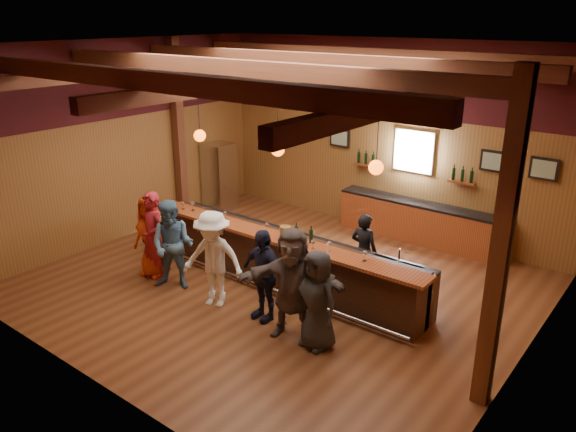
{
  "coord_description": "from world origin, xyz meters",
  "views": [
    {
      "loc": [
        6.18,
        -7.67,
        5.01
      ],
      "look_at": [
        0.0,
        0.3,
        1.35
      ],
      "focal_mm": 35.0,
      "sensor_mm": 36.0,
      "label": 1
    }
  ],
  "objects_px": {
    "customer_brown": "(292,283)",
    "customer_denim": "(173,245)",
    "customer_redvest": "(153,237)",
    "back_bar_cabinet": "(420,223)",
    "stainless_fridge": "(219,177)",
    "customer_orange": "(152,236)",
    "bottle_a": "(296,233)",
    "ice_bucket": "(285,232)",
    "customer_navy": "(263,275)",
    "bar_counter": "(284,258)",
    "customer_dark": "(317,300)",
    "bartender": "(364,251)",
    "customer_white": "(213,259)"
  },
  "relations": [
    {
      "from": "customer_brown",
      "to": "customer_denim",
      "type": "bearing_deg",
      "value": 155.34
    },
    {
      "from": "customer_redvest",
      "to": "back_bar_cabinet",
      "type": "bearing_deg",
      "value": 64.09
    },
    {
      "from": "stainless_fridge",
      "to": "customer_redvest",
      "type": "height_order",
      "value": "customer_redvest"
    },
    {
      "from": "customer_orange",
      "to": "customer_redvest",
      "type": "relative_size",
      "value": 0.93
    },
    {
      "from": "customer_brown",
      "to": "customer_orange",
      "type": "bearing_deg",
      "value": 153.32
    },
    {
      "from": "customer_orange",
      "to": "customer_brown",
      "type": "height_order",
      "value": "customer_brown"
    },
    {
      "from": "back_bar_cabinet",
      "to": "bottle_a",
      "type": "relative_size",
      "value": 12.97
    },
    {
      "from": "customer_brown",
      "to": "back_bar_cabinet",
      "type": "bearing_deg",
      "value": 65.63
    },
    {
      "from": "ice_bucket",
      "to": "customer_navy",
      "type": "bearing_deg",
      "value": -73.01
    },
    {
      "from": "back_bar_cabinet",
      "to": "stainless_fridge",
      "type": "xyz_separation_m",
      "value": [
        -5.3,
        -1.12,
        0.42
      ]
    },
    {
      "from": "bar_counter",
      "to": "customer_dark",
      "type": "distance_m",
      "value": 2.31
    },
    {
      "from": "customer_orange",
      "to": "bartender",
      "type": "height_order",
      "value": "customer_orange"
    },
    {
      "from": "customer_denim",
      "to": "customer_brown",
      "type": "bearing_deg",
      "value": -24.9
    },
    {
      "from": "bar_counter",
      "to": "customer_orange",
      "type": "bearing_deg",
      "value": -150.19
    },
    {
      "from": "customer_orange",
      "to": "customer_navy",
      "type": "xyz_separation_m",
      "value": [
        2.86,
        0.04,
        -0.02
      ]
    },
    {
      "from": "bartender",
      "to": "bottle_a",
      "type": "bearing_deg",
      "value": 49.05
    },
    {
      "from": "bar_counter",
      "to": "bottle_a",
      "type": "bearing_deg",
      "value": -24.23
    },
    {
      "from": "customer_redvest",
      "to": "customer_denim",
      "type": "height_order",
      "value": "customer_redvest"
    },
    {
      "from": "customer_navy",
      "to": "bartender",
      "type": "xyz_separation_m",
      "value": [
        0.75,
        2.08,
        -0.07
      ]
    },
    {
      "from": "ice_bucket",
      "to": "customer_orange",
      "type": "bearing_deg",
      "value": -157.81
    },
    {
      "from": "stainless_fridge",
      "to": "customer_orange",
      "type": "xyz_separation_m",
      "value": [
        1.82,
        -3.77,
        -0.06
      ]
    },
    {
      "from": "customer_dark",
      "to": "ice_bucket",
      "type": "relative_size",
      "value": 7.48
    },
    {
      "from": "customer_dark",
      "to": "ice_bucket",
      "type": "distance_m",
      "value": 1.96
    },
    {
      "from": "customer_white",
      "to": "customer_navy",
      "type": "xyz_separation_m",
      "value": [
        1.01,
        0.17,
        -0.07
      ]
    },
    {
      "from": "customer_navy",
      "to": "customer_dark",
      "type": "bearing_deg",
      "value": 0.68
    },
    {
      "from": "customer_brown",
      "to": "customer_dark",
      "type": "xyz_separation_m",
      "value": [
        0.51,
        -0.04,
        -0.12
      ]
    },
    {
      "from": "bar_counter",
      "to": "bottle_a",
      "type": "height_order",
      "value": "bottle_a"
    },
    {
      "from": "bartender",
      "to": "ice_bucket",
      "type": "xyz_separation_m",
      "value": [
        -1.05,
        -1.08,
        0.47
      ]
    },
    {
      "from": "customer_dark",
      "to": "customer_brown",
      "type": "bearing_deg",
      "value": -174.01
    },
    {
      "from": "customer_denim",
      "to": "ice_bucket",
      "type": "height_order",
      "value": "customer_denim"
    },
    {
      "from": "customer_navy",
      "to": "bar_counter",
      "type": "bearing_deg",
      "value": 121.67
    },
    {
      "from": "customer_orange",
      "to": "customer_brown",
      "type": "relative_size",
      "value": 0.9
    },
    {
      "from": "customer_denim",
      "to": "customer_navy",
      "type": "relative_size",
      "value": 1.07
    },
    {
      "from": "customer_white",
      "to": "bottle_a",
      "type": "xyz_separation_m",
      "value": [
        0.9,
        1.25,
        0.33
      ]
    },
    {
      "from": "customer_denim",
      "to": "back_bar_cabinet",
      "type": "bearing_deg",
      "value": 35.79
    },
    {
      "from": "back_bar_cabinet",
      "to": "customer_redvest",
      "type": "bearing_deg",
      "value": -123.27
    },
    {
      "from": "customer_dark",
      "to": "customer_denim",
      "type": "bearing_deg",
      "value": -169.84
    },
    {
      "from": "customer_white",
      "to": "customer_brown",
      "type": "bearing_deg",
      "value": -18.49
    },
    {
      "from": "customer_redvest",
      "to": "customer_dark",
      "type": "bearing_deg",
      "value": 7.45
    },
    {
      "from": "back_bar_cabinet",
      "to": "ice_bucket",
      "type": "xyz_separation_m",
      "value": [
        -0.93,
        -3.85,
        0.74
      ]
    },
    {
      "from": "customer_white",
      "to": "ice_bucket",
      "type": "height_order",
      "value": "customer_white"
    },
    {
      "from": "customer_redvest",
      "to": "customer_denim",
      "type": "relative_size",
      "value": 1.03
    },
    {
      "from": "bar_counter",
      "to": "customer_orange",
      "type": "height_order",
      "value": "customer_orange"
    },
    {
      "from": "customer_navy",
      "to": "customer_brown",
      "type": "distance_m",
      "value": 0.73
    },
    {
      "from": "back_bar_cabinet",
      "to": "customer_redvest",
      "type": "height_order",
      "value": "customer_redvest"
    },
    {
      "from": "stainless_fridge",
      "to": "customer_dark",
      "type": "distance_m",
      "value": 7.07
    },
    {
      "from": "customer_redvest",
      "to": "customer_navy",
      "type": "relative_size",
      "value": 1.1
    },
    {
      "from": "back_bar_cabinet",
      "to": "customer_redvest",
      "type": "xyz_separation_m",
      "value": [
        -3.29,
        -5.01,
        0.43
      ]
    },
    {
      "from": "bar_counter",
      "to": "bartender",
      "type": "distance_m",
      "value": 1.55
    },
    {
      "from": "ice_bucket",
      "to": "bartender",
      "type": "bearing_deg",
      "value": 45.57
    }
  ]
}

